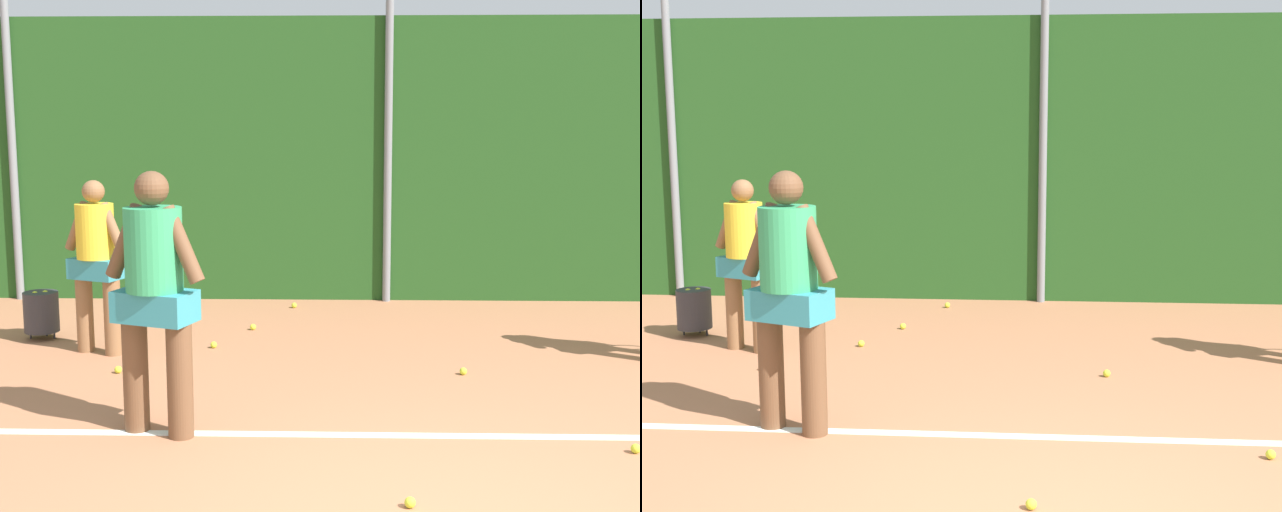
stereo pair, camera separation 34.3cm
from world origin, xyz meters
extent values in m
plane|color=#B2704C|center=(0.00, 1.94, 0.00)|extent=(25.85, 25.85, 0.00)
cube|color=#23511E|center=(0.00, 6.59, 1.77)|extent=(16.38, 0.25, 3.55)
cylinder|color=gray|center=(-4.72, 6.41, 1.90)|extent=(0.10, 0.10, 3.80)
cylinder|color=gray|center=(0.00, 6.41, 1.90)|extent=(0.10, 0.10, 3.80)
cube|color=white|center=(0.00, 1.76, 0.00)|extent=(11.97, 0.10, 0.01)
cylinder|color=brown|center=(-1.72, 1.70, 0.42)|extent=(0.19, 0.19, 0.83)
cylinder|color=brown|center=(-2.07, 1.83, 0.42)|extent=(0.19, 0.19, 0.83)
cube|color=teal|center=(-1.89, 1.76, 0.94)|extent=(0.63, 0.50, 0.22)
cylinder|color=#339E60|center=(-1.89, 1.76, 1.35)|extent=(0.41, 0.41, 0.59)
sphere|color=brown|center=(-1.89, 1.76, 1.78)|extent=(0.24, 0.24, 0.24)
cylinder|color=brown|center=(-1.67, 1.69, 1.40)|extent=(0.33, 0.19, 0.56)
cylinder|color=brown|center=(-2.11, 1.84, 1.40)|extent=(0.33, 0.19, 0.56)
cylinder|color=#8C603D|center=(-2.80, 3.83, 0.37)|extent=(0.17, 0.17, 0.75)
cylinder|color=#8C603D|center=(-3.10, 3.95, 0.37)|extent=(0.17, 0.17, 0.75)
cube|color=teal|center=(-2.95, 3.89, 0.84)|extent=(0.57, 0.45, 0.20)
cylinder|color=yellow|center=(-2.95, 3.89, 1.21)|extent=(0.36, 0.36, 0.53)
sphere|color=#8C603D|center=(-2.95, 3.89, 1.59)|extent=(0.22, 0.22, 0.22)
cylinder|color=#8C603D|center=(-2.76, 3.81, 1.25)|extent=(0.29, 0.18, 0.50)
cylinder|color=#8C603D|center=(-3.14, 3.96, 1.25)|extent=(0.29, 0.18, 0.50)
cylinder|color=#2D2D33|center=(-3.71, 4.41, 0.29)|extent=(0.36, 0.36, 0.42)
cylinder|color=#2D2D33|center=(-3.59, 4.41, 0.04)|extent=(0.02, 0.02, 0.08)
cylinder|color=#2D2D33|center=(-3.84, 4.41, 0.04)|extent=(0.02, 0.02, 0.08)
cylinder|color=#2D2D33|center=(-3.71, 4.54, 0.04)|extent=(0.02, 0.02, 0.08)
sphere|color=#CCDB33|center=(-3.67, 4.44, 0.48)|extent=(0.07, 0.07, 0.07)
sphere|color=#CCDB33|center=(-3.76, 4.39, 0.48)|extent=(0.07, 0.07, 0.07)
sphere|color=#CCDB33|center=(-1.15, 5.97, 0.03)|extent=(0.07, 0.07, 0.07)
sphere|color=#CCDB33|center=(0.53, 3.25, 0.03)|extent=(0.07, 0.07, 0.07)
sphere|color=#CCDB33|center=(-2.59, 3.22, 0.03)|extent=(0.07, 0.07, 0.07)
sphere|color=#CCDB33|center=(-0.16, 0.62, 0.03)|extent=(0.07, 0.07, 0.07)
sphere|color=#CCDB33|center=(-1.86, 4.09, 0.03)|extent=(0.07, 0.07, 0.07)
sphere|color=#CCDB33|center=(1.44, 1.48, 0.03)|extent=(0.07, 0.07, 0.07)
sphere|color=#CCDB33|center=(-1.54, 4.85, 0.03)|extent=(0.07, 0.07, 0.07)
camera|label=1|loc=(-0.57, -3.91, 2.20)|focal=46.22mm
camera|label=2|loc=(-0.22, -3.90, 2.20)|focal=46.22mm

